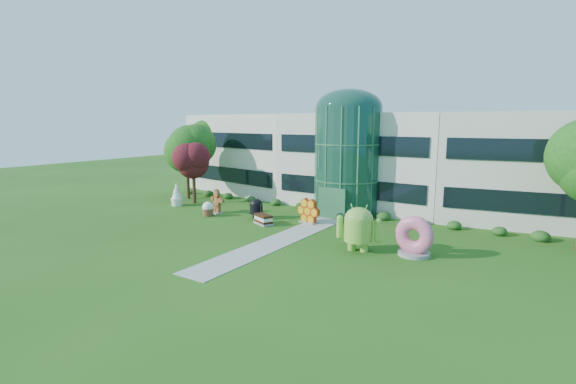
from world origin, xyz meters
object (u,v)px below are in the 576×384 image
Objects in this scene: android_green at (358,225)px; android_black at (256,207)px; gingerbread at (217,201)px; donut at (415,236)px.

android_green is 1.67× the size of android_black.
android_green is 1.40× the size of gingerbread.
android_green is 12.07m from android_black.
gingerbread is (-4.47, -0.25, 0.11)m from android_black.
donut is at bearing 4.91° from android_black.
donut is 1.06× the size of gingerbread.
android_green is at bearing -159.39° from donut.
gingerbread is at bearing 156.00° from android_green.
gingerbread is at bearing 175.80° from donut.
android_black is 4.48m from gingerbread.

